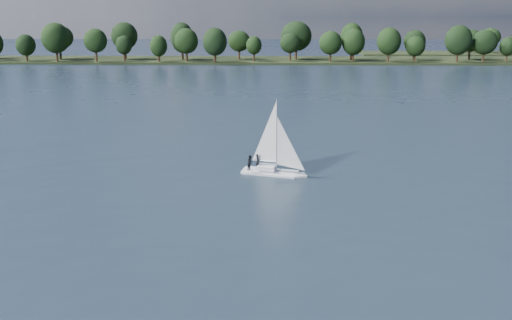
{
  "coord_description": "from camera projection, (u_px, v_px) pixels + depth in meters",
  "views": [
    {
      "loc": [
        6.98,
        -27.26,
        17.67
      ],
      "look_at": [
        5.32,
        33.11,
        2.5
      ],
      "focal_mm": 40.0,
      "sensor_mm": 36.0,
      "label": 1
    }
  ],
  "objects": [
    {
      "name": "treeline",
      "position": [
        231.0,
        42.0,
        231.15
      ],
      "size": [
        563.3,
        73.82,
        17.95
      ],
      "color": "black",
      "rests_on": "ground"
    },
    {
      "name": "far_shore",
      "position": [
        255.0,
        61.0,
        236.45
      ],
      "size": [
        660.0,
        40.0,
        1.5
      ],
      "primitive_type": "cube",
      "color": "black",
      "rests_on": "ground"
    },
    {
      "name": "sailboat",
      "position": [
        270.0,
        153.0,
        65.21
      ],
      "size": [
        7.26,
        3.95,
        9.2
      ],
      "rotation": [
        0.0,
        0.0,
        -0.3
      ],
      "color": "white",
      "rests_on": "ground"
    },
    {
      "name": "ground",
      "position": [
        241.0,
        98.0,
        127.87
      ],
      "size": [
        700.0,
        700.0,
        0.0
      ],
      "primitive_type": "plane",
      "color": "#233342",
      "rests_on": "ground"
    }
  ]
}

